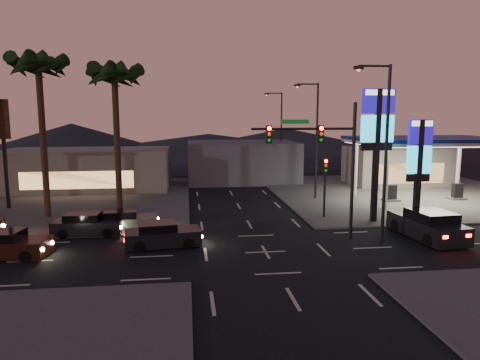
{
  "coord_description": "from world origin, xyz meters",
  "views": [
    {
      "loc": [
        -4.07,
        -21.72,
        7.16
      ],
      "look_at": [
        -0.61,
        6.25,
        3.0
      ],
      "focal_mm": 32.0,
      "sensor_mm": 36.0,
      "label": 1
    }
  ],
  "objects": [
    {
      "name": "hill_right",
      "position": [
        15.0,
        60.0,
        2.5
      ],
      "size": [
        50.0,
        50.0,
        5.0
      ],
      "primitive_type": "cone",
      "color": "black",
      "rests_on": "ground"
    },
    {
      "name": "ground",
      "position": [
        0.0,
        0.0,
        0.0
      ],
      "size": [
        140.0,
        140.0,
        0.0
      ],
      "primitive_type": "plane",
      "color": "black",
      "rests_on": "ground"
    },
    {
      "name": "hill_center",
      "position": [
        0.0,
        60.0,
        2.0
      ],
      "size": [
        60.0,
        60.0,
        4.0
      ],
      "primitive_type": "cone",
      "color": "black",
      "rests_on": "ground"
    },
    {
      "name": "streetlight_far",
      "position": [
        6.79,
        28.0,
        5.72
      ],
      "size": [
        2.14,
        0.25,
        10.0
      ],
      "color": "black",
      "rests_on": "ground"
    },
    {
      "name": "car_lane_a_front",
      "position": [
        -5.56,
        1.72,
        0.64
      ],
      "size": [
        4.38,
        2.22,
        1.38
      ],
      "color": "black",
      "rests_on": "ground"
    },
    {
      "name": "car_lane_b_front",
      "position": [
        -8.11,
        5.36,
        0.62
      ],
      "size": [
        4.23,
        2.0,
        1.35
      ],
      "color": "#5D5D60",
      "rests_on": "ground"
    },
    {
      "name": "pylon_sign_tall",
      "position": [
        8.5,
        5.5,
        6.39
      ],
      "size": [
        2.2,
        0.35,
        9.0
      ],
      "color": "black",
      "rests_on": "ground"
    },
    {
      "name": "gas_station",
      "position": [
        16.0,
        12.0,
        5.08
      ],
      "size": [
        12.2,
        8.2,
        5.47
      ],
      "color": "silver",
      "rests_on": "ground"
    },
    {
      "name": "streetlight_near",
      "position": [
        6.79,
        1.0,
        5.72
      ],
      "size": [
        2.14,
        0.25,
        10.0
      ],
      "color": "black",
      "rests_on": "ground"
    },
    {
      "name": "corner_lot_ne",
      "position": [
        16.0,
        16.0,
        0.06
      ],
      "size": [
        24.0,
        24.0,
        0.12
      ],
      "primitive_type": "cube",
      "color": "#47443F",
      "rests_on": "ground"
    },
    {
      "name": "traffic_signal_mast",
      "position": [
        3.76,
        1.99,
        5.23
      ],
      "size": [
        6.1,
        0.39,
        8.0
      ],
      "color": "black",
      "rests_on": "ground"
    },
    {
      "name": "convenience_store",
      "position": [
        18.0,
        21.0,
        2.0
      ],
      "size": [
        10.0,
        6.0,
        4.0
      ],
      "primitive_type": "cube",
      "color": "#726B5B",
      "rests_on": "ground"
    },
    {
      "name": "pedestal_signal",
      "position": [
        5.5,
        6.98,
        2.92
      ],
      "size": [
        0.32,
        0.39,
        4.3
      ],
      "color": "black",
      "rests_on": "ground"
    },
    {
      "name": "car_lane_a_mid",
      "position": [
        -13.45,
        0.82,
        0.65
      ],
      "size": [
        4.42,
        2.19,
        1.4
      ],
      "color": "#34160E",
      "rests_on": "ground"
    },
    {
      "name": "building_far_west",
      "position": [
        -14.0,
        22.0,
        2.0
      ],
      "size": [
        16.0,
        8.0,
        4.0
      ],
      "primitive_type": "cube",
      "color": "#726B5B",
      "rests_on": "ground"
    },
    {
      "name": "building_far_mid",
      "position": [
        2.0,
        26.0,
        2.2
      ],
      "size": [
        12.0,
        9.0,
        4.4
      ],
      "primitive_type": "cube",
      "color": "#4C4C51",
      "rests_on": "ground"
    },
    {
      "name": "car_lane_b_mid",
      "position": [
        -10.23,
        4.71,
        0.64
      ],
      "size": [
        4.27,
        1.92,
        1.37
      ],
      "color": "black",
      "rests_on": "ground"
    },
    {
      "name": "streetlight_mid",
      "position": [
        6.79,
        14.0,
        5.72
      ],
      "size": [
        2.14,
        0.25,
        10.0
      ],
      "color": "black",
      "rests_on": "ground"
    },
    {
      "name": "corner_lot_nw",
      "position": [
        -16.0,
        16.0,
        0.06
      ],
      "size": [
        24.0,
        24.0,
        0.12
      ],
      "primitive_type": "cube",
      "color": "#47443F",
      "rests_on": "ground"
    },
    {
      "name": "suv_station",
      "position": [
        10.01,
        1.38,
        0.81
      ],
      "size": [
        2.61,
        5.38,
        1.74
      ],
      "color": "black",
      "rests_on": "ground"
    },
    {
      "name": "pylon_sign_short",
      "position": [
        11.0,
        4.5,
        4.66
      ],
      "size": [
        1.6,
        0.35,
        7.0
      ],
      "color": "black",
      "rests_on": "ground"
    },
    {
      "name": "hill_left",
      "position": [
        -25.0,
        60.0,
        3.0
      ],
      "size": [
        40.0,
        40.0,
        6.0
      ],
      "primitive_type": "cone",
      "color": "black",
      "rests_on": "ground"
    },
    {
      "name": "palm_a",
      "position": [
        -9.0,
        9.5,
        9.43
      ],
      "size": [
        4.41,
        4.41,
        10.86
      ],
      "color": "black",
      "rests_on": "ground"
    },
    {
      "name": "palm_b",
      "position": [
        -14.0,
        9.5,
        9.97
      ],
      "size": [
        4.41,
        4.41,
        11.46
      ],
      "color": "black",
      "rests_on": "ground"
    }
  ]
}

